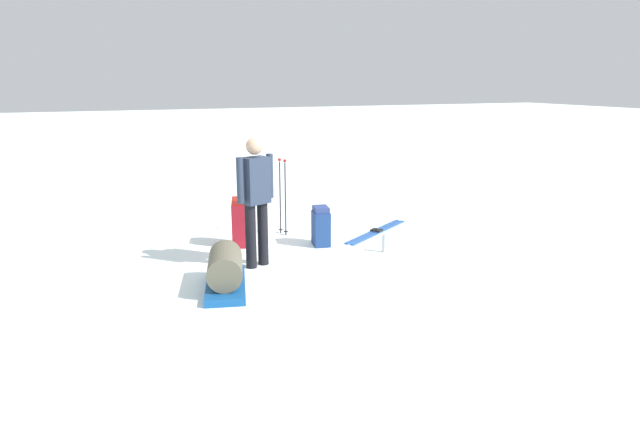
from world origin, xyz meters
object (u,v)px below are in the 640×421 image
(gear_sled, at_px, (225,271))
(thermos_bottle, at_px, (384,243))
(ski_pair_near, at_px, (377,232))
(backpack_bright, at_px, (239,223))
(skier_standing, at_px, (256,195))
(ski_poles_planted_near, at_px, (283,193))
(backpack_large_dark, at_px, (321,226))

(gear_sled, height_order, thermos_bottle, gear_sled)
(ski_pair_near, height_order, thermos_bottle, thermos_bottle)
(backpack_bright, bearing_deg, ski_pair_near, -93.02)
(skier_standing, height_order, ski_pair_near, skier_standing)
(ski_poles_planted_near, distance_m, thermos_bottle, 1.86)
(ski_pair_near, bearing_deg, thermos_bottle, 158.16)
(backpack_bright, relative_size, ski_poles_planted_near, 0.59)
(backpack_large_dark, bearing_deg, ski_pair_near, -73.90)
(backpack_large_dark, bearing_deg, ski_poles_planted_near, 23.04)
(skier_standing, xyz_separation_m, gear_sled, (-0.66, 0.58, -0.73))
(ski_pair_near, xyz_separation_m, ski_poles_planted_near, (0.46, 1.43, 0.67))
(backpack_large_dark, bearing_deg, thermos_bottle, -132.67)
(skier_standing, bearing_deg, backpack_bright, -0.19)
(skier_standing, relative_size, backpack_bright, 2.37)
(ski_pair_near, bearing_deg, backpack_large_dark, 106.10)
(skier_standing, bearing_deg, ski_poles_planted_near, -31.04)
(backpack_large_dark, xyz_separation_m, gear_sled, (-1.21, 1.71, -0.06))
(backpack_bright, height_order, gear_sled, backpack_bright)
(skier_standing, xyz_separation_m, backpack_large_dark, (0.55, -1.13, -0.67))
(backpack_large_dark, height_order, ski_poles_planted_near, ski_poles_planted_near)
(skier_standing, relative_size, gear_sled, 1.42)
(backpack_bright, bearing_deg, gear_sled, 160.67)
(ski_poles_planted_near, xyz_separation_m, gear_sled, (-1.99, 1.38, -0.45))
(backpack_bright, relative_size, thermos_bottle, 2.76)
(backpack_bright, xyz_separation_m, ski_poles_planted_near, (0.34, -0.80, 0.33))
(skier_standing, relative_size, ski_poles_planted_near, 1.40)
(backpack_large_dark, relative_size, ski_poles_planted_near, 0.49)
(backpack_bright, xyz_separation_m, thermos_bottle, (-1.09, -1.84, -0.22))
(ski_pair_near, xyz_separation_m, backpack_bright, (0.12, 2.23, 0.34))
(ski_pair_near, height_order, gear_sled, gear_sled)
(backpack_large_dark, distance_m, gear_sled, 2.10)
(skier_standing, height_order, thermos_bottle, skier_standing)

